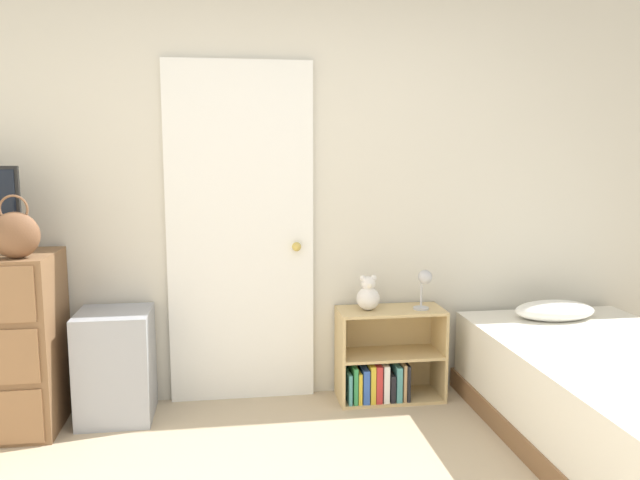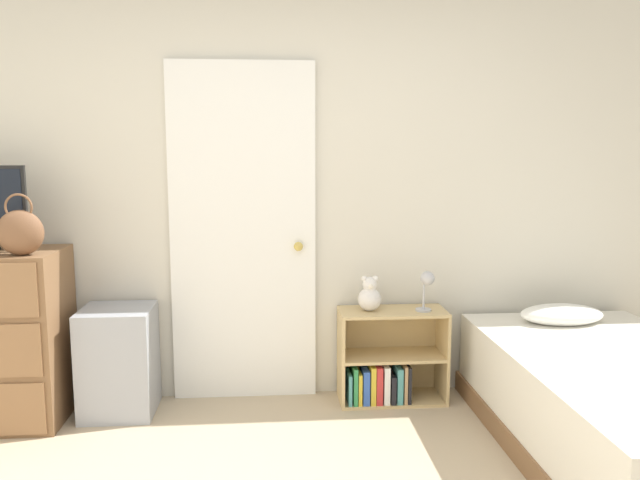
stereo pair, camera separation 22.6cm
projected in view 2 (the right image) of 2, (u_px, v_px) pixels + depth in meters
wall_back at (295, 192)px, 3.82m from camera, size 10.00×0.06×2.55m
door_closed at (243, 234)px, 3.78m from camera, size 0.88×0.09×2.05m
handbag at (20, 232)px, 3.28m from camera, size 0.24×0.14×0.33m
storage_bin at (119, 361)px, 3.63m from camera, size 0.41×0.39×0.63m
bookshelf at (386, 366)px, 3.81m from camera, size 0.65×0.29×0.57m
teddy_bear at (370, 296)px, 3.75m from camera, size 0.14×0.14×0.22m
desk_lamp at (427, 283)px, 3.72m from camera, size 0.11×0.10×0.25m
bed at (622, 409)px, 3.10m from camera, size 1.11×1.93×0.61m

